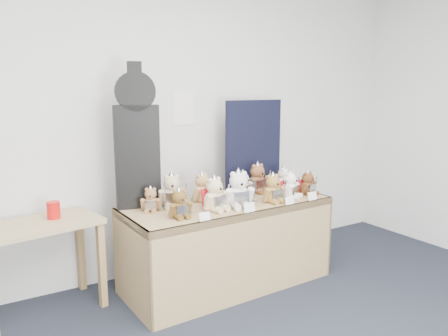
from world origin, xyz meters
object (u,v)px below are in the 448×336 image
teddy_back_centre_left (203,189)px  teddy_back_right (258,179)px  guitar_case (137,138)px  side_table (39,239)px  teddy_front_end (308,184)px  teddy_front_far_left (180,205)px  teddy_front_far_right (290,186)px  display_table (232,222)px  teddy_front_right (273,189)px  teddy_back_left (172,192)px  teddy_back_far_left (151,200)px  red_cup (53,210)px  teddy_front_centre (239,191)px  teddy_back_end (284,180)px  teddy_front_left (215,195)px  teddy_back_centre_right (243,185)px

teddy_back_centre_left → teddy_back_right: 0.58m
guitar_case → side_table: bearing=-171.3°
guitar_case → teddy_front_end: (1.42, -0.39, -0.46)m
teddy_front_far_left → teddy_front_far_right: 1.06m
guitar_case → teddy_front_end: bearing=-2.4°
display_table → teddy_front_right: bearing=-23.3°
teddy_front_far_left → teddy_back_left: 0.31m
guitar_case → teddy_back_far_left: size_ratio=5.34×
red_cup → teddy_back_far_left: (0.66, -0.25, 0.04)m
teddy_front_centre → teddy_back_centre_left: teddy_front_centre is taller
guitar_case → teddy_front_right: 1.17m
teddy_back_centre_left → teddy_back_end: size_ratio=1.12×
red_cup → teddy_back_end: size_ratio=0.53×
teddy_front_left → teddy_back_left: teddy_back_left is taller
guitar_case → teddy_front_left: (0.47, -0.39, -0.43)m
side_table → teddy_back_far_left: 0.84m
teddy_back_centre_left → teddy_back_far_left: teddy_back_centre_left is taller
teddy_back_centre_right → teddy_back_end: 0.46m
teddy_back_right → teddy_back_far_left: teddy_back_right is taller
red_cup → teddy_back_right: size_ratio=0.43×
display_table → teddy_front_end: (0.74, -0.08, 0.25)m
teddy_back_end → teddy_back_far_left: teddy_back_end is taller
teddy_front_far_right → teddy_back_centre_right: size_ratio=1.02×
teddy_front_centre → teddy_back_far_left: bearing=171.3°
display_table → side_table: size_ratio=1.93×
guitar_case → teddy_back_end: size_ratio=4.64×
teddy_back_centre_right → teddy_back_right: 0.22m
red_cup → teddy_back_far_left: 0.71m
teddy_front_right → teddy_back_far_left: (-0.96, 0.28, -0.02)m
teddy_front_end → teddy_back_centre_left: bearing=148.1°
teddy_front_far_left → guitar_case: bearing=109.4°
teddy_front_right → teddy_front_far_right: 0.22m
teddy_front_right → teddy_back_left: 0.83m
guitar_case → teddy_front_right: size_ratio=4.19×
teddy_front_far_left → teddy_front_right: bearing=-0.6°
teddy_front_right → teddy_back_left: (-0.77, 0.31, 0.01)m
teddy_back_centre_left → teddy_back_centre_right: size_ratio=1.08×
display_table → guitar_case: 1.02m
side_table → teddy_front_end: 2.22m
side_table → red_cup: bearing=8.6°
teddy_back_right → side_table: bearing=172.2°
teddy_front_right → teddy_back_centre_left: size_ratio=0.99×
teddy_front_left → teddy_front_far_right: bearing=-13.0°
teddy_front_far_left → side_table: bearing=151.8°
guitar_case → teddy_front_far_right: 1.35m
side_table → guitar_case: 1.02m
guitar_case → teddy_front_far_left: (0.15, -0.42, -0.45)m
teddy_back_left → teddy_back_far_left: 0.20m
teddy_back_centre_right → display_table: bearing=-166.3°
teddy_back_right → teddy_front_far_left: bearing=-163.7°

